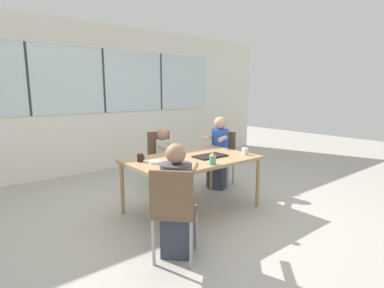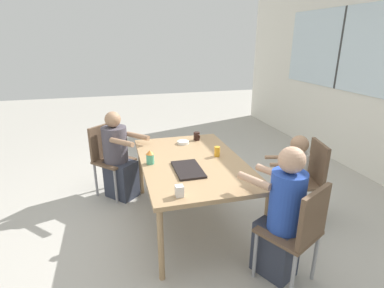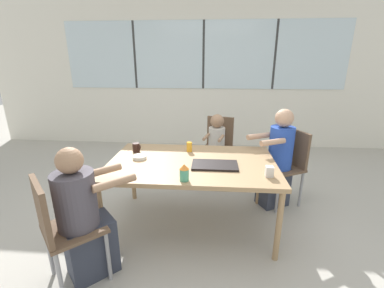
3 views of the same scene
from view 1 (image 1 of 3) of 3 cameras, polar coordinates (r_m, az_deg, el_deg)
ground_plane at (r=4.05m, az=-0.00°, el=-12.44°), size 16.00×16.00×0.00m
wall_back_with_windows at (r=6.12m, az=-16.46°, el=8.52°), size 8.40×0.08×2.80m
dining_table at (r=3.85m, az=-0.00°, el=-3.41°), size 1.62×1.02×0.71m
chair_for_woman_green_shirt at (r=2.73m, az=-3.55°, el=-11.81°), size 0.57×0.57×0.89m
chair_for_man_blue_shirt at (r=4.98m, az=5.82°, el=-1.75°), size 0.54×0.54×0.89m
chair_for_toddler at (r=4.98m, az=-6.01°, el=-1.76°), size 0.48×0.48×0.89m
person_woman_green_shirt at (r=2.90m, az=-2.88°, el=-11.43°), size 0.59×0.58×1.08m
person_man_blue_shirt at (r=4.84m, az=5.20°, el=-2.11°), size 0.55×0.46×1.15m
person_toddler at (r=4.85m, az=-5.38°, el=-3.05°), size 0.31×0.44×0.96m
food_tray_dark at (r=3.90m, az=3.46°, el=-2.30°), size 0.43×0.25×0.02m
coffee_mug at (r=3.67m, az=-9.80°, el=-2.59°), size 0.08×0.07×0.10m
sippy_cup at (r=3.49m, az=3.96°, el=-2.72°), size 0.08×0.08×0.14m
juice_glass at (r=4.02m, az=-3.17°, el=-1.32°), size 0.06×0.06×0.10m
milk_carton_small at (r=4.09m, az=10.01°, el=-1.35°), size 0.06×0.06×0.09m
bowl_white_shallow at (r=3.56m, az=-7.05°, el=-3.46°), size 0.14×0.14×0.03m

